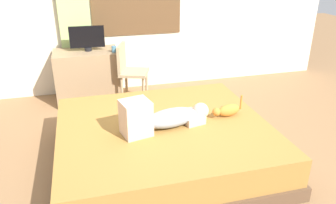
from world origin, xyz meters
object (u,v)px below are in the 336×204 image
object	(u,v)px
person_lying	(163,117)
chair_by_desk	(129,69)
tv_monitor	(87,38)
cup	(114,49)
cat	(227,110)
bed	(164,143)
desk	(88,76)

from	to	relation	value
person_lying	chair_by_desk	world-z (taller)	chair_by_desk
tv_monitor	chair_by_desk	size ratio (longest dim) A/B	0.56
cup	cat	bearing A→B (deg)	-59.79
cat	chair_by_desk	size ratio (longest dim) A/B	0.41
person_lying	tv_monitor	size ratio (longest dim) A/B	1.96
bed	chair_by_desk	distance (m)	1.62
bed	cup	world-z (taller)	cup
chair_by_desk	tv_monitor	bearing A→B (deg)	152.90
bed	cat	xyz separation A→B (m)	(0.70, 0.01, 0.28)
chair_by_desk	cat	bearing A→B (deg)	-63.09
bed	tv_monitor	xyz separation A→B (m)	(-0.63, 1.85, 0.71)
cup	person_lying	bearing A→B (deg)	-81.59
bed	chair_by_desk	world-z (taller)	chair_by_desk
cat	tv_monitor	size ratio (longest dim) A/B	0.74
cat	chair_by_desk	xyz separation A→B (m)	(-0.80, 1.57, 0.02)
desk	cat	bearing A→B (deg)	-53.43
cat	desk	distance (m)	2.30
person_lying	desk	world-z (taller)	person_lying
person_lying	desk	xyz separation A→B (m)	(-0.65, 1.91, -0.17)
tv_monitor	cup	xyz separation A→B (m)	(0.35, -0.16, -0.14)
person_lying	chair_by_desk	bearing A→B (deg)	92.76
cup	chair_by_desk	xyz separation A→B (m)	(0.18, -0.11, -0.27)
cat	desk	xyz separation A→B (m)	(-1.37, 1.84, -0.12)
cat	chair_by_desk	distance (m)	1.76
cup	chair_by_desk	world-z (taller)	chair_by_desk
person_lying	cup	size ratio (longest dim) A/B	10.97
person_lying	cat	world-z (taller)	person_lying
bed	tv_monitor	distance (m)	2.08
bed	cat	bearing A→B (deg)	0.93
tv_monitor	cup	distance (m)	0.41
cat	cup	xyz separation A→B (m)	(-0.98, 1.68, 0.29)
bed	tv_monitor	world-z (taller)	tv_monitor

